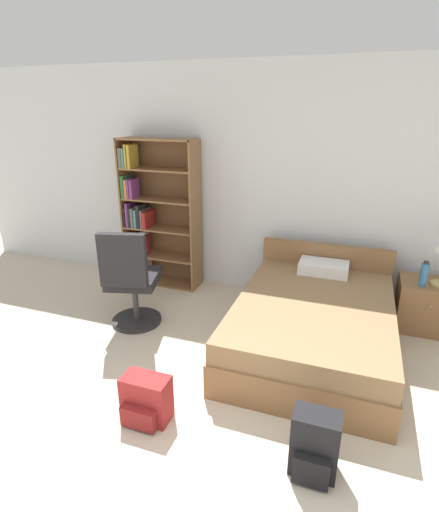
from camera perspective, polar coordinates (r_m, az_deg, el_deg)
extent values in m
cube|color=silver|center=(4.55, 11.21, 9.75)|extent=(9.00, 0.06, 2.60)
cube|color=brown|center=(5.13, -12.94, 6.18)|extent=(0.02, 0.33, 1.79)
cube|color=brown|center=(4.71, -3.41, 5.41)|extent=(0.02, 0.33, 1.79)
cube|color=brown|center=(5.04, -7.53, 6.28)|extent=(0.94, 0.01, 1.79)
cube|color=brown|center=(5.20, -7.87, -3.63)|extent=(0.90, 0.31, 0.02)
cube|color=navy|center=(5.32, -12.18, -1.71)|extent=(0.02, 0.25, 0.26)
cube|color=beige|center=(5.31, -11.85, -1.90)|extent=(0.03, 0.26, 0.23)
cube|color=orange|center=(5.29, -11.52, -1.84)|extent=(0.03, 0.26, 0.25)
cube|color=#2D6638|center=(5.26, -11.23, -2.11)|extent=(0.04, 0.21, 0.23)
cube|color=orange|center=(5.24, -10.69, -1.76)|extent=(0.03, 0.25, 0.29)
cube|color=beige|center=(5.22, -10.36, -1.86)|extent=(0.03, 0.25, 0.28)
cube|color=brown|center=(5.06, -8.07, 0.06)|extent=(0.90, 0.31, 0.02)
cube|color=gold|center=(5.19, -12.52, 1.96)|extent=(0.02, 0.24, 0.27)
cube|color=#665B51|center=(5.18, -12.11, 1.61)|extent=(0.04, 0.23, 0.21)
cube|color=#665B51|center=(5.16, -11.59, 1.66)|extent=(0.03, 0.26, 0.22)
cube|color=maroon|center=(5.10, -11.42, 1.78)|extent=(0.03, 0.19, 0.28)
cube|color=beige|center=(5.11, -10.87, 1.90)|extent=(0.04, 0.25, 0.29)
cube|color=maroon|center=(5.07, -10.58, 1.46)|extent=(0.03, 0.20, 0.23)
cube|color=brown|center=(4.95, -8.27, 3.94)|extent=(0.90, 0.31, 0.02)
cube|color=black|center=(5.09, -12.85, 5.57)|extent=(0.02, 0.23, 0.23)
cube|color=#7A387F|center=(5.07, -12.50, 5.90)|extent=(0.03, 0.23, 0.30)
cube|color=black|center=(5.06, -12.15, 5.61)|extent=(0.03, 0.24, 0.25)
cube|color=#665B51|center=(5.03, -11.87, 5.52)|extent=(0.03, 0.21, 0.24)
cube|color=teal|center=(5.02, -11.35, 5.45)|extent=(0.03, 0.24, 0.23)
cube|color=black|center=(4.99, -10.95, 5.73)|extent=(0.04, 0.24, 0.28)
cube|color=#665B51|center=(4.99, -10.50, 5.40)|extent=(0.02, 0.25, 0.23)
cube|color=maroon|center=(4.97, -10.12, 5.23)|extent=(0.04, 0.25, 0.20)
cube|color=brown|center=(4.86, -8.49, 7.98)|extent=(0.90, 0.31, 0.02)
cube|color=#2D6638|center=(5.01, -13.08, 9.71)|extent=(0.04, 0.24, 0.26)
cube|color=orange|center=(4.97, -12.79, 9.39)|extent=(0.03, 0.19, 0.22)
cube|color=#7A387F|center=(4.98, -12.26, 9.52)|extent=(0.02, 0.26, 0.23)
cube|color=#7A387F|center=(4.94, -12.08, 9.38)|extent=(0.04, 0.19, 0.22)
cube|color=brown|center=(4.80, -8.71, 12.15)|extent=(0.90, 0.31, 0.02)
cube|color=#665B51|center=(4.95, -13.48, 13.54)|extent=(0.04, 0.21, 0.23)
cube|color=teal|center=(4.94, -13.01, 13.53)|extent=(0.03, 0.23, 0.22)
cube|color=gold|center=(4.92, -12.65, 13.81)|extent=(0.02, 0.24, 0.27)
cube|color=gold|center=(4.89, -12.31, 13.76)|extent=(0.03, 0.21, 0.26)
cube|color=brown|center=(4.76, -8.94, 16.17)|extent=(0.94, 0.33, 0.02)
cube|color=brown|center=(3.85, 13.02, -10.93)|extent=(1.38, 1.93, 0.30)
cube|color=olive|center=(3.73, 13.32, -7.75)|extent=(1.35, 1.89, 0.19)
cube|color=brown|center=(4.57, 14.72, -2.73)|extent=(1.38, 0.08, 0.74)
cube|color=white|center=(4.31, 14.65, -1.61)|extent=(0.50, 0.30, 0.12)
cylinder|color=#232326|center=(4.34, -11.70, -8.94)|extent=(0.51, 0.51, 0.04)
cylinder|color=#333338|center=(4.23, -11.91, -6.31)|extent=(0.06, 0.06, 0.41)
cube|color=black|center=(4.13, -12.17, -3.18)|extent=(0.59, 0.59, 0.10)
cube|color=black|center=(3.76, -13.67, -0.61)|extent=(0.45, 0.19, 0.51)
cube|color=brown|center=(4.54, 27.33, -6.27)|extent=(0.54, 0.45, 0.51)
sphere|color=tan|center=(4.28, 27.89, -6.41)|extent=(0.02, 0.02, 0.02)
cylinder|color=tan|center=(4.42, 28.90, -3.48)|extent=(0.17, 0.17, 0.02)
cylinder|color=teal|center=(4.28, 27.18, -2.39)|extent=(0.07, 0.07, 0.23)
cylinder|color=#2D2D33|center=(4.24, 27.45, -0.82)|extent=(0.05, 0.05, 0.03)
cube|color=black|center=(2.73, 13.47, -24.53)|extent=(0.28, 0.18, 0.43)
cube|color=black|center=(2.72, 12.93, -27.77)|extent=(0.22, 0.06, 0.19)
cube|color=maroon|center=(3.07, -10.38, -19.30)|extent=(0.34, 0.19, 0.34)
cube|color=maroon|center=(3.04, -11.53, -21.74)|extent=(0.26, 0.07, 0.15)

